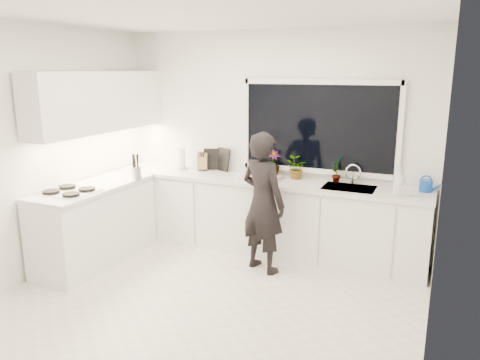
% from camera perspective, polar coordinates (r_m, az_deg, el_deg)
% --- Properties ---
extents(floor, '(4.00, 3.50, 0.02)m').
position_cam_1_polar(floor, '(4.79, -3.86, -14.48)').
color(floor, beige).
rests_on(floor, ground).
extents(wall_back, '(4.00, 0.02, 2.70)m').
position_cam_1_polar(wall_back, '(5.91, 3.91, 4.83)').
color(wall_back, white).
rests_on(wall_back, ground).
extents(wall_left, '(0.02, 3.50, 2.70)m').
position_cam_1_polar(wall_left, '(5.55, -22.84, 3.25)').
color(wall_left, white).
rests_on(wall_left, ground).
extents(wall_right, '(0.02, 3.50, 2.70)m').
position_cam_1_polar(wall_right, '(3.84, 23.43, -0.95)').
color(wall_right, white).
rests_on(wall_right, ground).
extents(ceiling, '(4.00, 3.50, 0.02)m').
position_cam_1_polar(ceiling, '(4.26, -4.47, 19.86)').
color(ceiling, white).
rests_on(ceiling, wall_back).
extents(window, '(1.80, 0.02, 1.00)m').
position_cam_1_polar(window, '(5.68, 9.55, 6.36)').
color(window, black).
rests_on(window, wall_back).
extents(base_cabinets_back, '(3.92, 0.58, 0.88)m').
position_cam_1_polar(base_cabinets_back, '(5.84, 2.71, -4.45)').
color(base_cabinets_back, white).
rests_on(base_cabinets_back, floor).
extents(base_cabinets_left, '(0.58, 1.60, 0.88)m').
position_cam_1_polar(base_cabinets_left, '(5.77, -17.17, -5.26)').
color(base_cabinets_left, white).
rests_on(base_cabinets_left, floor).
extents(countertop_back, '(3.94, 0.62, 0.04)m').
position_cam_1_polar(countertop_back, '(5.70, 2.73, -0.07)').
color(countertop_back, silver).
rests_on(countertop_back, base_cabinets_back).
extents(countertop_left, '(0.62, 1.60, 0.04)m').
position_cam_1_polar(countertop_left, '(5.65, -17.49, -0.83)').
color(countertop_left, silver).
rests_on(countertop_left, base_cabinets_left).
extents(upper_cabinets, '(0.34, 2.10, 0.70)m').
position_cam_1_polar(upper_cabinets, '(5.84, -16.77, 9.14)').
color(upper_cabinets, white).
rests_on(upper_cabinets, wall_left).
extents(sink, '(0.58, 0.42, 0.14)m').
position_cam_1_polar(sink, '(5.44, 13.12, -1.40)').
color(sink, silver).
rests_on(sink, countertop_back).
extents(faucet, '(0.03, 0.03, 0.22)m').
position_cam_1_polar(faucet, '(5.60, 13.61, 0.66)').
color(faucet, silver).
rests_on(faucet, countertop_back).
extents(stovetop, '(0.56, 0.48, 0.03)m').
position_cam_1_polar(stovetop, '(5.41, -20.10, -1.27)').
color(stovetop, black).
rests_on(stovetop, countertop_left).
extents(person, '(0.67, 0.56, 1.58)m').
position_cam_1_polar(person, '(5.17, 2.82, -2.77)').
color(person, black).
rests_on(person, floor).
extents(pizza_tray, '(0.49, 0.37, 0.03)m').
position_cam_1_polar(pizza_tray, '(5.68, 2.66, 0.23)').
color(pizza_tray, silver).
rests_on(pizza_tray, countertop_back).
extents(pizza, '(0.45, 0.33, 0.01)m').
position_cam_1_polar(pizza, '(5.67, 2.67, 0.39)').
color(pizza, red).
rests_on(pizza, pizza_tray).
extents(watering_can, '(0.17, 0.17, 0.13)m').
position_cam_1_polar(watering_can, '(5.49, 21.73, -0.65)').
color(watering_can, '#1246AE').
rests_on(watering_can, countertop_back).
extents(paper_towel_roll, '(0.14, 0.14, 0.26)m').
position_cam_1_polar(paper_towel_roll, '(6.29, -7.17, 2.51)').
color(paper_towel_roll, white).
rests_on(paper_towel_roll, countertop_back).
extents(knife_block, '(0.16, 0.14, 0.22)m').
position_cam_1_polar(knife_block, '(6.18, -4.60, 2.19)').
color(knife_block, '#9B7C48').
rests_on(knife_block, countertop_back).
extents(utensil_crock, '(0.16, 0.16, 0.16)m').
position_cam_1_polar(utensil_crock, '(5.79, -12.56, 0.84)').
color(utensil_crock, '#AEAEB2').
rests_on(utensil_crock, countertop_left).
extents(picture_frame_large, '(0.21, 0.10, 0.28)m').
position_cam_1_polar(picture_frame_large, '(6.22, -3.45, 2.56)').
color(picture_frame_large, black).
rests_on(picture_frame_large, countertop_back).
extents(picture_frame_small, '(0.24, 0.12, 0.30)m').
position_cam_1_polar(picture_frame_small, '(6.15, -2.12, 2.54)').
color(picture_frame_small, black).
rests_on(picture_frame_small, countertop_back).
extents(herb_plants, '(1.01, 0.26, 0.33)m').
position_cam_1_polar(herb_plants, '(5.71, 6.71, 1.64)').
color(herb_plants, '#26662D').
rests_on(herb_plants, countertop_back).
extents(soap_bottles, '(0.20, 0.17, 0.31)m').
position_cam_1_polar(soap_bottles, '(5.18, 18.95, -0.35)').
color(soap_bottles, '#D8BF66').
rests_on(soap_bottles, countertop_back).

